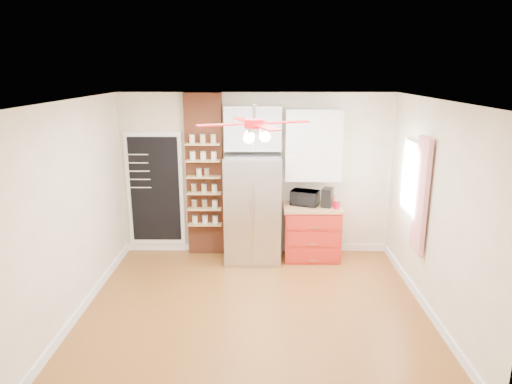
{
  "coord_description": "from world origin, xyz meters",
  "views": [
    {
      "loc": [
        0.08,
        -5.43,
        3.05
      ],
      "look_at": [
        0.01,
        0.9,
        1.35
      ],
      "focal_mm": 32.0,
      "sensor_mm": 36.0,
      "label": 1
    }
  ],
  "objects_px": {
    "fridge": "(253,208)",
    "ceiling_fan": "(254,124)",
    "canister_left": "(337,205)",
    "toaster_oven": "(305,198)",
    "pantry_jar_oats": "(199,173)",
    "coffee_maker": "(327,198)",
    "red_cabinet": "(312,232)"
  },
  "relations": [
    {
      "from": "red_cabinet",
      "to": "canister_left",
      "type": "xyz_separation_m",
      "value": [
        0.37,
        -0.13,
        0.51
      ]
    },
    {
      "from": "fridge",
      "to": "ceiling_fan",
      "type": "bearing_deg",
      "value": -88.24
    },
    {
      "from": "toaster_oven",
      "to": "coffee_maker",
      "type": "relative_size",
      "value": 1.44
    },
    {
      "from": "fridge",
      "to": "canister_left",
      "type": "xyz_separation_m",
      "value": [
        1.34,
        -0.08,
        0.09
      ]
    },
    {
      "from": "fridge",
      "to": "toaster_oven",
      "type": "height_order",
      "value": "fridge"
    },
    {
      "from": "ceiling_fan",
      "to": "canister_left",
      "type": "xyz_separation_m",
      "value": [
        1.29,
        1.55,
        -1.46
      ]
    },
    {
      "from": "red_cabinet",
      "to": "coffee_maker",
      "type": "distance_m",
      "value": 0.64
    },
    {
      "from": "fridge",
      "to": "canister_left",
      "type": "distance_m",
      "value": 1.35
    },
    {
      "from": "red_cabinet",
      "to": "toaster_oven",
      "type": "bearing_deg",
      "value": 149.79
    },
    {
      "from": "pantry_jar_oats",
      "to": "fridge",
      "type": "bearing_deg",
      "value": -9.74
    },
    {
      "from": "fridge",
      "to": "canister_left",
      "type": "height_order",
      "value": "fridge"
    },
    {
      "from": "red_cabinet",
      "to": "toaster_oven",
      "type": "height_order",
      "value": "toaster_oven"
    },
    {
      "from": "red_cabinet",
      "to": "ceiling_fan",
      "type": "bearing_deg",
      "value": -118.71
    },
    {
      "from": "coffee_maker",
      "to": "fridge",
      "type": "bearing_deg",
      "value": -157.0
    },
    {
      "from": "coffee_maker",
      "to": "toaster_oven",
      "type": "bearing_deg",
      "value": -173.02
    },
    {
      "from": "coffee_maker",
      "to": "pantry_jar_oats",
      "type": "distance_m",
      "value": 2.12
    },
    {
      "from": "pantry_jar_oats",
      "to": "canister_left",
      "type": "bearing_deg",
      "value": -5.96
    },
    {
      "from": "red_cabinet",
      "to": "canister_left",
      "type": "bearing_deg",
      "value": -19.49
    },
    {
      "from": "ceiling_fan",
      "to": "fridge",
      "type": "bearing_deg",
      "value": 91.76
    },
    {
      "from": "canister_left",
      "to": "pantry_jar_oats",
      "type": "distance_m",
      "value": 2.28
    },
    {
      "from": "red_cabinet",
      "to": "canister_left",
      "type": "distance_m",
      "value": 0.65
    },
    {
      "from": "toaster_oven",
      "to": "pantry_jar_oats",
      "type": "relative_size",
      "value": 3.65
    },
    {
      "from": "ceiling_fan",
      "to": "toaster_oven",
      "type": "distance_m",
      "value": 2.38
    },
    {
      "from": "canister_left",
      "to": "coffee_maker",
      "type": "bearing_deg",
      "value": 141.91
    },
    {
      "from": "toaster_oven",
      "to": "coffee_maker",
      "type": "distance_m",
      "value": 0.36
    },
    {
      "from": "toaster_oven",
      "to": "canister_left",
      "type": "distance_m",
      "value": 0.53
    },
    {
      "from": "red_cabinet",
      "to": "pantry_jar_oats",
      "type": "height_order",
      "value": "pantry_jar_oats"
    },
    {
      "from": "fridge",
      "to": "ceiling_fan",
      "type": "relative_size",
      "value": 1.25
    },
    {
      "from": "red_cabinet",
      "to": "pantry_jar_oats",
      "type": "bearing_deg",
      "value": 176.89
    },
    {
      "from": "ceiling_fan",
      "to": "pantry_jar_oats",
      "type": "bearing_deg",
      "value": 117.5
    },
    {
      "from": "coffee_maker",
      "to": "pantry_jar_oats",
      "type": "height_order",
      "value": "pantry_jar_oats"
    },
    {
      "from": "ceiling_fan",
      "to": "canister_left",
      "type": "relative_size",
      "value": 10.89
    }
  ]
}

